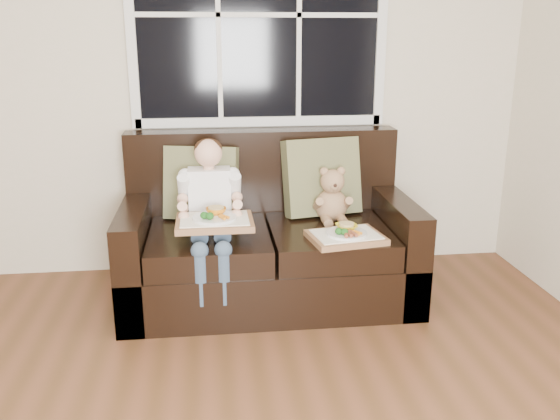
{
  "coord_description": "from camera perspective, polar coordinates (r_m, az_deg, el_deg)",
  "views": [
    {
      "loc": [
        0.2,
        -1.35,
        1.55
      ],
      "look_at": [
        0.58,
        1.85,
        0.58
      ],
      "focal_mm": 38.0,
      "sensor_mm": 36.0,
      "label": 1
    }
  ],
  "objects": [
    {
      "name": "loveseat",
      "position": [
        3.6,
        -1.21,
        -3.37
      ],
      "size": [
        1.7,
        0.92,
        0.96
      ],
      "color": "black",
      "rests_on": "ground"
    },
    {
      "name": "tray_left",
      "position": [
        3.22,
        -6.31,
        -1.0
      ],
      "size": [
        0.42,
        0.32,
        0.09
      ],
      "rotation": [
        0.0,
        0.0,
        0.0
      ],
      "color": "olive",
      "rests_on": "child"
    },
    {
      "name": "window_back",
      "position": [
        3.85,
        -2.06,
        18.26
      ],
      "size": [
        1.62,
        0.04,
        1.37
      ],
      "color": "black",
      "rests_on": "room_walls"
    },
    {
      "name": "child",
      "position": [
        3.38,
        -6.75,
        0.85
      ],
      "size": [
        0.35,
        0.59,
        0.8
      ],
      "color": "white",
      "rests_on": "loveseat"
    },
    {
      "name": "pillow_right",
      "position": [
        3.69,
        4.03,
        3.2
      ],
      "size": [
        0.51,
        0.31,
        0.49
      ],
      "rotation": [
        -0.21,
        0.0,
        0.2
      ],
      "color": "olive",
      "rests_on": "loveseat"
    },
    {
      "name": "pillow_left",
      "position": [
        3.63,
        -7.6,
        2.59
      ],
      "size": [
        0.47,
        0.29,
        0.45
      ],
      "rotation": [
        -0.21,
        0.0,
        -0.23
      ],
      "color": "olive",
      "rests_on": "loveseat"
    },
    {
      "name": "teddy_bear",
      "position": [
        3.58,
        5.02,
        1.1
      ],
      "size": [
        0.2,
        0.25,
        0.34
      ],
      "rotation": [
        0.0,
        0.0,
        -0.0
      ],
      "color": "tan",
      "rests_on": "loveseat"
    },
    {
      "name": "room_walls",
      "position": [
        1.36,
        -15.92,
        17.98
      ],
      "size": [
        4.52,
        5.02,
        2.71
      ],
      "color": "beige",
      "rests_on": "ground"
    },
    {
      "name": "tray_right",
      "position": [
        3.27,
        6.36,
        -2.46
      ],
      "size": [
        0.44,
        0.36,
        0.09
      ],
      "rotation": [
        0.0,
        0.0,
        0.16
      ],
      "color": "olive",
      "rests_on": "loveseat"
    }
  ]
}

